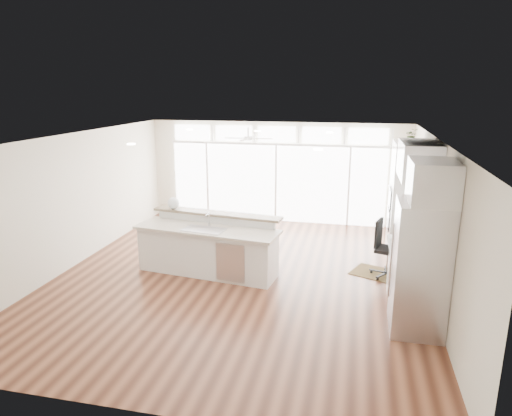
# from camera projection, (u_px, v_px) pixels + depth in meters

# --- Properties ---
(floor) EXTENTS (7.00, 8.00, 0.02)m
(floor) POSITION_uv_depth(u_px,v_px,m) (240.00, 277.00, 8.94)
(floor) COLOR #462315
(floor) RESTS_ON ground
(ceiling) EXTENTS (7.00, 8.00, 0.02)m
(ceiling) POSITION_uv_depth(u_px,v_px,m) (239.00, 138.00, 8.24)
(ceiling) COLOR white
(ceiling) RESTS_ON wall_back
(wall_back) EXTENTS (7.00, 0.04, 2.70)m
(wall_back) POSITION_uv_depth(u_px,v_px,m) (277.00, 172.00, 12.36)
(wall_back) COLOR beige
(wall_back) RESTS_ON floor
(wall_front) EXTENTS (7.00, 0.04, 2.70)m
(wall_front) POSITION_uv_depth(u_px,v_px,m) (145.00, 306.00, 4.82)
(wall_front) COLOR beige
(wall_front) RESTS_ON floor
(wall_left) EXTENTS (0.04, 8.00, 2.70)m
(wall_left) POSITION_uv_depth(u_px,v_px,m) (74.00, 200.00, 9.33)
(wall_left) COLOR beige
(wall_left) RESTS_ON floor
(wall_right) EXTENTS (0.04, 8.00, 2.70)m
(wall_right) POSITION_uv_depth(u_px,v_px,m) (436.00, 221.00, 7.86)
(wall_right) COLOR beige
(wall_right) RESTS_ON floor
(glass_wall) EXTENTS (5.80, 0.06, 2.08)m
(glass_wall) POSITION_uv_depth(u_px,v_px,m) (276.00, 184.00, 12.38)
(glass_wall) COLOR white
(glass_wall) RESTS_ON wall_back
(transom_row) EXTENTS (5.90, 0.06, 0.40)m
(transom_row) POSITION_uv_depth(u_px,v_px,m) (277.00, 134.00, 12.04)
(transom_row) COLOR white
(transom_row) RESTS_ON wall_back
(desk_window) EXTENTS (0.04, 0.85, 0.85)m
(desk_window) POSITION_uv_depth(u_px,v_px,m) (432.00, 206.00, 8.10)
(desk_window) COLOR white
(desk_window) RESTS_ON wall_right
(ceiling_fan) EXTENTS (1.16, 1.16, 0.32)m
(ceiling_fan) POSITION_uv_depth(u_px,v_px,m) (248.00, 134.00, 11.05)
(ceiling_fan) COLOR silver
(ceiling_fan) RESTS_ON ceiling
(recessed_lights) EXTENTS (3.40, 3.00, 0.02)m
(recessed_lights) POSITION_uv_depth(u_px,v_px,m) (242.00, 138.00, 8.44)
(recessed_lights) COLOR white
(recessed_lights) RESTS_ON ceiling
(oven_cabinet) EXTENTS (0.64, 1.20, 2.50)m
(oven_cabinet) POSITION_uv_depth(u_px,v_px,m) (406.00, 201.00, 9.65)
(oven_cabinet) COLOR white
(oven_cabinet) RESTS_ON floor
(desk_nook) EXTENTS (0.72, 1.30, 0.76)m
(desk_nook) POSITION_uv_depth(u_px,v_px,m) (407.00, 265.00, 8.47)
(desk_nook) COLOR white
(desk_nook) RESTS_ON floor
(upper_cabinets) EXTENTS (0.64, 1.30, 0.64)m
(upper_cabinets) POSITION_uv_depth(u_px,v_px,m) (419.00, 160.00, 7.95)
(upper_cabinets) COLOR white
(upper_cabinets) RESTS_ON wall_right
(refrigerator) EXTENTS (0.76, 0.90, 2.00)m
(refrigerator) POSITION_uv_depth(u_px,v_px,m) (420.00, 267.00, 6.75)
(refrigerator) COLOR #BCBCC1
(refrigerator) RESTS_ON floor
(fridge_cabinet) EXTENTS (0.64, 0.90, 0.60)m
(fridge_cabinet) POSITION_uv_depth(u_px,v_px,m) (433.00, 182.00, 6.41)
(fridge_cabinet) COLOR white
(fridge_cabinet) RESTS_ON wall_right
(framed_photos) EXTENTS (0.06, 0.22, 0.80)m
(framed_photos) POSITION_uv_depth(u_px,v_px,m) (427.00, 205.00, 8.72)
(framed_photos) COLOR black
(framed_photos) RESTS_ON wall_right
(kitchen_island) EXTENTS (2.97, 1.44, 1.13)m
(kitchen_island) POSITION_uv_depth(u_px,v_px,m) (207.00, 246.00, 8.95)
(kitchen_island) COLOR white
(kitchen_island) RESTS_ON floor
(rug) EXTENTS (1.16, 1.02, 0.01)m
(rug) POSITION_uv_depth(u_px,v_px,m) (377.00, 273.00, 9.05)
(rug) COLOR #322310
(rug) RESTS_ON floor
(office_chair) EXTENTS (0.72, 0.69, 1.12)m
(office_chair) POSITION_uv_depth(u_px,v_px,m) (388.00, 249.00, 8.78)
(office_chair) COLOR black
(office_chair) RESTS_ON floor
(fishbowl) EXTENTS (0.27, 0.27, 0.24)m
(fishbowl) POSITION_uv_depth(u_px,v_px,m) (174.00, 203.00, 9.46)
(fishbowl) COLOR white
(fishbowl) RESTS_ON kitchen_island
(monitor) EXTENTS (0.13, 0.52, 0.43)m
(monitor) POSITION_uv_depth(u_px,v_px,m) (405.00, 235.00, 8.33)
(monitor) COLOR black
(monitor) RESTS_ON desk_nook
(keyboard) EXTENTS (0.14, 0.35, 0.02)m
(keyboard) POSITION_uv_depth(u_px,v_px,m) (395.00, 245.00, 8.42)
(keyboard) COLOR white
(keyboard) RESTS_ON desk_nook
(potted_plant) EXTENTS (0.26, 0.28, 0.21)m
(potted_plant) POSITION_uv_depth(u_px,v_px,m) (411.00, 137.00, 9.30)
(potted_plant) COLOR #355826
(potted_plant) RESTS_ON oven_cabinet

